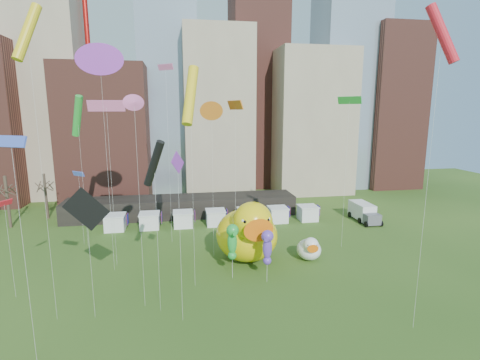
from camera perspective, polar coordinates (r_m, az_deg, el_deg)
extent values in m
cube|color=gray|center=(83.94, -28.13, 12.02)|extent=(14.00, 12.00, 42.00)
cube|color=brown|center=(75.22, -20.27, 6.78)|extent=(16.00, 14.00, 26.00)
cube|color=#8C9EB2|center=(82.45, -11.29, 17.64)|extent=(12.00, 12.00, 55.00)
cube|color=gray|center=(78.26, -3.62, 10.49)|extent=(14.00, 14.00, 34.00)
cube|color=brown|center=(87.37, 2.82, 21.75)|extent=(12.00, 12.00, 68.00)
cube|color=gray|center=(80.96, 10.95, 8.91)|extent=(16.00, 14.00, 30.00)
cube|color=#8C9EB2|center=(88.76, 16.50, 14.65)|extent=(14.00, 12.00, 48.00)
cube|color=brown|center=(91.58, 22.57, 10.38)|extent=(12.00, 12.00, 36.00)
cylinder|color=red|center=(86.19, -23.27, 23.81)|extent=(1.00, 1.00, 76.00)
cylinder|color=red|center=(91.05, 13.94, 23.59)|extent=(1.00, 1.00, 76.00)
cube|color=black|center=(61.89, -9.07, -4.14)|extent=(38.00, 6.00, 3.20)
cube|color=white|center=(57.09, -19.12, -6.43)|extent=(2.80, 2.80, 2.20)
cube|color=red|center=(56.67, -17.35, -5.92)|extent=(0.08, 1.40, 1.60)
cube|color=white|center=(56.46, -14.09, -6.34)|extent=(2.80, 2.80, 2.20)
cube|color=red|center=(56.19, -12.27, -5.81)|extent=(0.08, 1.40, 1.60)
cube|color=white|center=(56.26, -8.98, -6.20)|extent=(2.80, 2.80, 2.20)
cube|color=red|center=(56.15, -7.15, -5.65)|extent=(0.08, 1.40, 1.60)
cube|color=white|center=(56.51, -3.88, -6.01)|extent=(2.80, 2.80, 2.20)
cube|color=red|center=(56.56, -2.06, -5.45)|extent=(0.08, 1.40, 1.60)
cube|color=white|center=(57.19, 1.14, -5.78)|extent=(2.80, 2.80, 2.20)
cube|color=red|center=(57.40, 2.91, -5.21)|extent=(0.08, 1.40, 1.60)
cube|color=white|center=(58.30, 5.99, -5.52)|extent=(2.80, 2.80, 2.20)
cube|color=red|center=(58.66, 7.70, -4.94)|extent=(0.08, 1.40, 1.60)
cube|color=white|center=(59.80, 10.63, -5.23)|extent=(2.80, 2.80, 2.20)
cube|color=red|center=(60.30, 12.26, -4.66)|extent=(0.08, 1.40, 1.60)
cylinder|color=#382B21|center=(64.70, -32.83, -2.93)|extent=(0.44, 0.44, 8.00)
cylinder|color=#382B21|center=(66.95, -28.34, -2.30)|extent=(0.44, 0.44, 7.50)
ellipsoid|color=yellow|center=(43.40, 1.04, -8.64)|extent=(7.76, 8.94, 5.99)
ellipsoid|color=yellow|center=(46.49, 0.03, -7.50)|extent=(2.08, 1.66, 2.43)
sphere|color=yellow|center=(40.18, 2.00, -6.64)|extent=(4.77, 4.77, 4.50)
cone|color=orange|center=(38.47, 2.75, -7.69)|extent=(2.60, 2.18, 2.48)
sphere|color=white|center=(38.56, 0.70, -6.46)|extent=(0.81, 0.81, 0.81)
sphere|color=white|center=(39.20, 4.23, -6.20)|extent=(0.81, 0.81, 0.81)
sphere|color=black|center=(38.20, 0.84, -6.63)|extent=(0.41, 0.41, 0.41)
sphere|color=black|center=(38.85, 4.40, -6.36)|extent=(0.41, 0.41, 0.41)
ellipsoid|color=white|center=(44.65, 10.82, -10.73)|extent=(3.35, 3.78, 2.39)
ellipsoid|color=white|center=(45.88, 10.47, -10.20)|extent=(0.87, 0.72, 0.97)
sphere|color=white|center=(43.33, 11.17, -10.06)|extent=(2.04, 2.04, 1.80)
cone|color=orange|center=(42.66, 11.39, -10.50)|extent=(1.09, 0.94, 0.99)
sphere|color=white|center=(42.69, 10.67, -10.02)|extent=(0.32, 0.32, 0.32)
sphere|color=white|center=(42.91, 11.98, -9.97)|extent=(0.32, 0.32, 0.32)
sphere|color=black|center=(42.55, 10.71, -10.10)|extent=(0.16, 0.16, 0.16)
sphere|color=black|center=(42.77, 12.02, -10.04)|extent=(0.16, 0.16, 0.16)
cylinder|color=silver|center=(38.96, -1.22, -12.56)|extent=(0.03, 0.03, 3.98)
ellipsoid|color=green|center=(38.22, -1.23, -9.82)|extent=(1.08, 0.92, 2.55)
sphere|color=green|center=(37.61, -1.21, -7.95)|extent=(1.43, 1.43, 1.30)
cone|color=green|center=(37.09, -1.07, -8.34)|extent=(0.54, 0.86, 0.46)
sphere|color=green|center=(38.80, -1.23, -11.82)|extent=(0.91, 0.91, 0.91)
cylinder|color=silver|center=(38.33, 4.31, -13.23)|extent=(0.03, 0.03, 3.71)
ellipsoid|color=#623CB5|center=(37.61, 4.35, -10.64)|extent=(1.17, 1.07, 2.45)
sphere|color=#623CB5|center=(37.01, 4.43, -8.84)|extent=(1.60, 1.60, 1.25)
cone|color=#623CB5|center=(36.52, 4.65, -9.22)|extent=(0.68, 0.88, 0.44)
sphere|color=#623CB5|center=(38.19, 4.30, -12.58)|extent=(0.87, 0.87, 0.87)
cube|color=silver|center=(62.17, 18.69, -4.57)|extent=(2.41, 5.01, 2.50)
cube|color=#595960|center=(59.62, 20.12, -5.81)|extent=(2.31, 1.81, 1.60)
cylinder|color=black|center=(60.37, 18.39, -6.09)|extent=(0.25, 0.90, 0.90)
cylinder|color=black|center=(61.56, 20.46, -5.90)|extent=(0.25, 0.90, 0.90)
cylinder|color=black|center=(63.26, 16.95, -5.24)|extent=(0.25, 0.90, 0.90)
cylinder|color=black|center=(64.40, 18.95, -5.07)|extent=(0.25, 0.90, 0.90)
cylinder|color=silver|center=(40.38, -32.56, -9.47)|extent=(0.02, 0.02, 9.26)
cube|color=red|center=(39.16, -33.25, -3.07)|extent=(0.97, 1.60, 0.52)
cylinder|color=silver|center=(42.62, -19.59, -1.25)|extent=(0.02, 0.02, 18.01)
cube|color=pink|center=(41.78, -20.38, 10.92)|extent=(3.84, 0.55, 1.17)
cylinder|color=silver|center=(32.05, -12.90, -9.24)|extent=(0.02, 0.02, 13.23)
cylinder|color=black|center=(30.45, -13.43, 2.55)|extent=(2.20, 2.04, 3.97)
cylinder|color=silver|center=(48.32, -23.52, -0.83)|extent=(0.02, 0.02, 16.88)
cylinder|color=green|center=(47.47, -24.30, 9.20)|extent=(2.33, 2.88, 4.94)
cylinder|color=silver|center=(35.31, -7.45, -2.39)|extent=(0.02, 0.02, 18.88)
cylinder|color=yellow|center=(34.41, -7.85, 13.10)|extent=(2.03, 3.42, 5.61)
cylinder|color=silver|center=(27.90, -30.84, -11.00)|extent=(0.02, 0.02, 15.64)
cube|color=blue|center=(26.24, -32.50, 5.16)|extent=(2.24, 1.40, 0.73)
cylinder|color=silver|center=(41.66, -0.73, -0.79)|extent=(0.02, 0.02, 18.13)
cube|color=orange|center=(40.80, -0.76, 11.77)|extent=(1.40, 3.32, 1.02)
cylinder|color=silver|center=(30.20, -9.41, -10.06)|extent=(0.02, 0.02, 13.54)
cube|color=purple|center=(28.51, -9.83, 2.76)|extent=(1.02, 1.56, 1.84)
cylinder|color=silver|center=(30.95, 27.39, -1.70)|extent=(0.02, 0.02, 22.81)
cylinder|color=red|center=(30.81, 29.34, 19.49)|extent=(2.45, 2.07, 4.27)
cylinder|color=silver|center=(32.49, -15.54, -4.53)|extent=(0.02, 0.02, 18.16)
cone|color=pink|center=(31.39, -16.39, 11.66)|extent=(1.15, 0.96, 1.34)
cylinder|color=silver|center=(33.40, -22.50, -12.29)|extent=(0.02, 0.02, 9.64)
cube|color=black|center=(31.88, -23.13, -4.27)|extent=(3.73, 0.18, 3.73)
cylinder|color=silver|center=(47.21, 16.30, 0.54)|extent=(0.02, 0.02, 18.75)
cube|color=green|center=(46.53, 16.92, 11.97)|extent=(2.20, 2.60, 0.92)
cylinder|color=silver|center=(32.58, -28.64, -0.93)|extent=(0.02, 0.02, 23.15)
cylinder|color=yellow|center=(32.54, -30.60, 19.46)|extent=(2.23, 2.46, 4.40)
cylinder|color=silver|center=(51.78, -23.77, -4.30)|extent=(0.02, 0.02, 9.53)
cube|color=blue|center=(50.82, -24.18, 0.90)|extent=(1.74, 1.52, 0.63)
cylinder|color=silver|center=(42.58, -4.31, -1.01)|extent=(0.02, 0.02, 17.49)
cone|color=orange|center=(41.68, -4.48, 10.84)|extent=(1.80, 1.58, 2.13)
cylinder|color=silver|center=(40.69, -20.19, 1.42)|extent=(0.02, 0.02, 22.55)
cone|color=purple|center=(40.54, -21.27, 17.34)|extent=(3.13, 0.50, 3.12)
cylinder|color=silver|center=(47.84, -11.16, 3.38)|extent=(0.02, 0.02, 22.84)
cube|color=pink|center=(47.76, -11.69, 17.09)|extent=(2.03, 1.85, 0.74)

